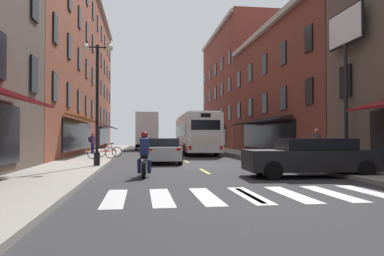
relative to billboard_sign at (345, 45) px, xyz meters
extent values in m
cube|color=#333335|center=(-7.05, 2.55, -5.91)|extent=(34.80, 80.00, 0.10)
cube|color=#DBCC4C|center=(-7.05, -7.45, -5.86)|extent=(0.14, 2.40, 0.01)
cube|color=#DBCC4C|center=(-7.05, -0.95, -5.86)|extent=(0.14, 2.40, 0.01)
cube|color=#DBCC4C|center=(-7.05, 5.55, -5.86)|extent=(0.14, 2.40, 0.01)
cube|color=#DBCC4C|center=(-7.05, 12.05, -5.86)|extent=(0.14, 2.40, 0.01)
cube|color=#DBCC4C|center=(-7.05, 18.55, -5.86)|extent=(0.14, 2.40, 0.01)
cube|color=#DBCC4C|center=(-7.05, 25.05, -5.86)|extent=(0.14, 2.40, 0.01)
cube|color=#DBCC4C|center=(-7.05, 31.55, -5.86)|extent=(0.14, 2.40, 0.01)
cube|color=#DBCC4C|center=(-7.05, 38.05, -5.86)|extent=(0.14, 2.40, 0.01)
cube|color=silver|center=(-10.35, -7.45, -5.86)|extent=(0.50, 2.80, 0.01)
cube|color=silver|center=(-9.25, -7.45, -5.86)|extent=(0.50, 2.80, 0.01)
cube|color=silver|center=(-8.15, -7.45, -5.86)|extent=(0.50, 2.80, 0.01)
cube|color=silver|center=(-7.05, -7.45, -5.86)|extent=(0.50, 2.80, 0.01)
cube|color=silver|center=(-5.95, -7.45, -5.86)|extent=(0.50, 2.80, 0.01)
cube|color=silver|center=(-4.85, -7.45, -5.86)|extent=(0.50, 2.80, 0.01)
cube|color=silver|center=(-3.75, -7.45, -5.86)|extent=(0.50, 2.80, 0.01)
cube|color=#A39E93|center=(-12.95, 2.55, -5.79)|extent=(3.00, 80.00, 0.14)
cube|color=#A39E93|center=(-1.15, 2.55, -5.79)|extent=(3.00, 80.00, 0.14)
cube|color=black|center=(-14.41, -3.45, -1.66)|extent=(0.10, 1.00, 1.60)
cube|color=black|center=(-14.41, 0.55, -1.66)|extent=(0.10, 1.00, 1.60)
cube|color=black|center=(-14.41, 0.55, 1.54)|extent=(0.10, 1.00, 1.60)
cube|color=brown|center=(-18.45, 12.55, 3.10)|extent=(8.00, 19.90, 17.93)
cube|color=black|center=(-14.41, 12.55, -4.31)|extent=(0.10, 12.00, 2.10)
cube|color=brown|center=(-13.70, 12.55, -3.11)|extent=(1.38, 11.20, 0.44)
cube|color=black|center=(-14.41, 4.55, -1.66)|extent=(0.10, 1.00, 1.60)
cube|color=black|center=(-14.41, 8.55, -1.66)|extent=(0.10, 1.00, 1.60)
cube|color=black|center=(-14.41, 12.55, -1.66)|extent=(0.10, 1.00, 1.60)
cube|color=black|center=(-14.41, 16.55, -1.66)|extent=(0.10, 1.00, 1.60)
cube|color=black|center=(-14.41, 20.55, -1.66)|extent=(0.10, 1.00, 1.60)
cube|color=black|center=(-14.41, 4.55, 1.54)|extent=(0.10, 1.00, 1.60)
cube|color=black|center=(-14.41, 8.55, 1.54)|extent=(0.10, 1.00, 1.60)
cube|color=black|center=(-14.41, 12.55, 1.54)|extent=(0.10, 1.00, 1.60)
cube|color=black|center=(-14.41, 16.55, 1.54)|extent=(0.10, 1.00, 1.60)
cube|color=black|center=(-14.41, 20.55, 1.54)|extent=(0.10, 1.00, 1.60)
cube|color=black|center=(-14.41, 12.55, 4.74)|extent=(0.10, 1.00, 1.60)
cube|color=black|center=(-14.41, 16.55, 4.74)|extent=(0.10, 1.00, 1.60)
cube|color=black|center=(-14.41, 20.55, 4.74)|extent=(0.10, 1.00, 1.60)
cube|color=black|center=(-14.41, 20.55, 7.94)|extent=(0.10, 1.00, 1.60)
cube|color=brown|center=(-18.45, 32.55, 2.68)|extent=(8.00, 19.90, 17.09)
cube|color=#B2AD9E|center=(-14.35, 32.55, 10.87)|extent=(0.44, 19.40, 0.40)
cube|color=black|center=(-14.41, 32.55, -4.31)|extent=(0.10, 12.00, 2.10)
cube|color=navy|center=(-13.70, 32.55, -3.11)|extent=(1.38, 11.20, 0.44)
cube|color=black|center=(-14.41, 24.55, -1.66)|extent=(0.10, 1.00, 1.60)
cube|color=black|center=(-14.41, 28.55, -1.66)|extent=(0.10, 1.00, 1.60)
cube|color=black|center=(-14.41, 32.55, -1.66)|extent=(0.10, 1.00, 1.60)
cube|color=black|center=(-14.41, 36.55, -1.66)|extent=(0.10, 1.00, 1.60)
cube|color=black|center=(-14.41, 40.55, -1.66)|extent=(0.10, 1.00, 1.60)
cube|color=black|center=(-14.41, 24.55, 1.54)|extent=(0.10, 1.00, 1.60)
cube|color=black|center=(-14.41, 28.55, 1.54)|extent=(0.10, 1.00, 1.60)
cube|color=black|center=(-14.41, 32.55, 1.54)|extent=(0.10, 1.00, 1.60)
cube|color=black|center=(-14.41, 36.55, 1.54)|extent=(0.10, 1.00, 1.60)
cube|color=black|center=(-14.41, 40.55, 1.54)|extent=(0.10, 1.00, 1.60)
cube|color=black|center=(-14.41, 24.55, 4.74)|extent=(0.10, 1.00, 1.60)
cube|color=black|center=(-14.41, 28.55, 4.74)|extent=(0.10, 1.00, 1.60)
cube|color=black|center=(-14.41, 32.55, 4.74)|extent=(0.10, 1.00, 1.60)
cube|color=black|center=(-14.41, 36.55, 4.74)|extent=(0.10, 1.00, 1.60)
cube|color=black|center=(-14.41, 40.55, 4.74)|extent=(0.10, 1.00, 1.60)
cube|color=black|center=(-14.41, 24.55, 7.94)|extent=(0.10, 1.00, 1.60)
cube|color=black|center=(-14.41, 28.55, 7.94)|extent=(0.10, 1.00, 1.60)
cube|color=black|center=(-14.41, 32.55, 7.94)|extent=(0.10, 1.00, 1.60)
cube|color=black|center=(-14.41, 36.55, 7.94)|extent=(0.10, 1.00, 1.60)
cube|color=black|center=(-14.41, 40.55, 7.94)|extent=(0.10, 1.00, 1.60)
cube|color=black|center=(0.31, 0.55, -1.66)|extent=(0.10, 1.00, 1.60)
cube|color=brown|center=(4.35, 12.55, -0.54)|extent=(8.00, 19.90, 10.66)
cube|color=#B2AD9E|center=(0.25, 12.55, 4.44)|extent=(0.44, 19.40, 0.40)
cube|color=black|center=(0.31, 12.55, -4.31)|extent=(0.10, 12.00, 2.10)
cube|color=black|center=(-0.40, 12.55, -3.11)|extent=(1.38, 11.20, 0.44)
cube|color=black|center=(0.31, 4.55, -1.66)|extent=(0.10, 1.00, 1.60)
cube|color=black|center=(0.31, 8.55, -1.66)|extent=(0.10, 1.00, 1.60)
cube|color=black|center=(0.31, 12.55, -1.66)|extent=(0.10, 1.00, 1.60)
cube|color=black|center=(0.31, 16.55, -1.66)|extent=(0.10, 1.00, 1.60)
cube|color=black|center=(0.31, 20.55, -1.66)|extent=(0.10, 1.00, 1.60)
cube|color=black|center=(0.31, 4.55, 1.54)|extent=(0.10, 1.00, 1.60)
cube|color=black|center=(0.31, 8.55, 1.54)|extent=(0.10, 1.00, 1.60)
cube|color=black|center=(0.31, 12.55, 1.54)|extent=(0.10, 1.00, 1.60)
cube|color=black|center=(0.31, 16.55, 1.54)|extent=(0.10, 1.00, 1.60)
cube|color=black|center=(0.31, 20.55, 1.54)|extent=(0.10, 1.00, 1.60)
cube|color=brown|center=(4.35, 32.55, 2.04)|extent=(8.00, 19.90, 15.81)
cube|color=#B2AD9E|center=(0.25, 32.55, 9.59)|extent=(0.44, 19.40, 0.40)
cube|color=black|center=(0.31, 32.55, -4.31)|extent=(0.10, 12.00, 2.10)
cube|color=black|center=(-0.40, 32.55, -3.11)|extent=(1.38, 11.20, 0.44)
cube|color=black|center=(0.31, 24.55, -1.66)|extent=(0.10, 1.00, 1.60)
cube|color=black|center=(0.31, 28.55, -1.66)|extent=(0.10, 1.00, 1.60)
cube|color=black|center=(0.31, 32.55, -1.66)|extent=(0.10, 1.00, 1.60)
cube|color=black|center=(0.31, 36.55, -1.66)|extent=(0.10, 1.00, 1.60)
cube|color=black|center=(0.31, 40.55, -1.66)|extent=(0.10, 1.00, 1.60)
cube|color=black|center=(0.31, 24.55, 1.54)|extent=(0.10, 1.00, 1.60)
cube|color=black|center=(0.31, 28.55, 1.54)|extent=(0.10, 1.00, 1.60)
cube|color=black|center=(0.31, 32.55, 1.54)|extent=(0.10, 1.00, 1.60)
cube|color=black|center=(0.31, 36.55, 1.54)|extent=(0.10, 1.00, 1.60)
cube|color=black|center=(0.31, 40.55, 1.54)|extent=(0.10, 1.00, 1.60)
cube|color=black|center=(0.31, 24.55, 4.74)|extent=(0.10, 1.00, 1.60)
cube|color=black|center=(0.31, 28.55, 4.74)|extent=(0.10, 1.00, 1.60)
cube|color=black|center=(0.31, 32.55, 4.74)|extent=(0.10, 1.00, 1.60)
cube|color=black|center=(0.31, 36.55, 4.74)|extent=(0.10, 1.00, 1.60)
cube|color=black|center=(0.31, 40.55, 4.74)|extent=(0.10, 1.00, 1.60)
cylinder|color=black|center=(0.00, 0.00, -2.82)|extent=(0.18, 0.18, 5.81)
cylinder|color=black|center=(0.00, 0.00, -5.60)|extent=(0.40, 0.40, 0.24)
cube|color=black|center=(0.00, 0.00, 0.87)|extent=(0.10, 2.92, 1.74)
cube|color=white|center=(-0.06, 0.00, 0.87)|extent=(0.04, 2.76, 1.58)
cube|color=white|center=(0.06, 0.00, 0.87)|extent=(0.04, 2.76, 1.58)
cube|color=white|center=(-5.08, 14.91, -4.10)|extent=(2.90, 12.15, 2.84)
cube|color=silver|center=(-5.08, 14.91, -2.62)|extent=(2.67, 10.95, 0.16)
cube|color=black|center=(-5.07, 15.21, -3.89)|extent=(2.87, 9.76, 0.96)
cube|color=maroon|center=(-5.08, 14.91, -5.26)|extent=(2.92, 11.75, 0.36)
cube|color=black|center=(-4.90, 20.91, -3.89)|extent=(2.25, 0.19, 1.10)
cube|color=black|center=(-5.25, 8.92, -3.57)|extent=(2.05, 0.18, 0.70)
cube|color=silver|center=(-5.25, 8.91, -4.65)|extent=(2.15, 0.16, 0.64)
cube|color=black|center=(-5.25, 8.91, -2.90)|extent=(0.70, 0.12, 0.28)
cube|color=red|center=(-6.35, 8.93, -5.16)|extent=(0.20, 0.09, 0.28)
cube|color=red|center=(-4.16, 8.86, -5.16)|extent=(0.20, 0.09, 0.28)
cylinder|color=black|center=(-6.13, 18.99, -5.36)|extent=(0.33, 1.01, 1.00)
cylinder|color=black|center=(-3.78, 18.92, -5.36)|extent=(0.33, 1.01, 1.00)
cylinder|color=black|center=(-6.35, 11.41, -5.36)|extent=(0.33, 1.01, 1.00)
cylinder|color=black|center=(-4.01, 11.34, -5.36)|extent=(0.33, 1.01, 1.00)
cube|color=black|center=(-9.01, 28.48, -4.31)|extent=(2.33, 2.20, 2.40)
cube|color=black|center=(-8.99, 29.52, -3.46)|extent=(2.00, 0.13, 0.80)
cube|color=silver|center=(-9.06, 24.92, -3.47)|extent=(2.47, 4.97, 3.40)
cube|color=#196633|center=(-7.84, 24.90, -3.30)|extent=(0.10, 2.97, 0.90)
cube|color=black|center=(-9.04, 26.01, -5.31)|extent=(1.99, 6.74, 0.24)
cylinder|color=black|center=(-10.11, 28.29, -5.41)|extent=(0.29, 0.90, 0.90)
cylinder|color=black|center=(-7.91, 28.26, -5.41)|extent=(0.29, 0.90, 0.90)
cylinder|color=black|center=(-10.17, 24.20, -5.41)|extent=(0.29, 0.90, 0.90)
cylinder|color=black|center=(-7.97, 24.16, -5.41)|extent=(0.29, 0.90, 0.90)
cube|color=silver|center=(-8.50, 4.19, -5.28)|extent=(1.88, 4.49, 0.70)
cube|color=black|center=(-8.50, 4.01, -4.72)|extent=(1.66, 2.44, 0.47)
cube|color=red|center=(-9.26, 2.01, -5.03)|extent=(0.20, 0.07, 0.14)
cube|color=red|center=(-7.87, 1.97, -5.03)|extent=(0.20, 0.07, 0.14)
cylinder|color=black|center=(-9.28, 5.73, -5.54)|extent=(0.24, 0.65, 0.64)
cylinder|color=black|center=(-7.63, 5.68, -5.54)|extent=(0.24, 0.65, 0.64)
cylinder|color=black|center=(-9.37, 2.69, -5.54)|extent=(0.24, 0.65, 0.64)
cylinder|color=black|center=(-7.72, 2.64, -5.54)|extent=(0.24, 0.65, 0.64)
cube|color=black|center=(-3.61, -3.65, -5.25)|extent=(4.78, 2.07, 0.74)
cube|color=black|center=(-3.43, -3.66, -4.69)|extent=(2.61, 1.80, 0.45)
cube|color=red|center=(-1.33, -4.51, -4.98)|extent=(0.07, 0.20, 0.14)
cube|color=red|center=(-1.25, -3.03, -4.98)|extent=(0.07, 0.20, 0.14)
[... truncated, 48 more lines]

